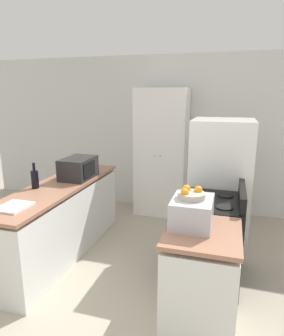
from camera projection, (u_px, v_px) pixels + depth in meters
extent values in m
cube|color=silver|center=(166.00, 134.00, 5.13)|extent=(7.00, 0.06, 2.60)
cube|color=silver|center=(61.00, 222.00, 3.73)|extent=(0.58, 2.21, 0.83)
cube|color=#9E6B51|center=(58.00, 186.00, 3.62)|extent=(0.60, 2.25, 0.04)
cube|color=silver|center=(200.00, 284.00, 2.51)|extent=(0.58, 0.69, 0.83)
cube|color=#9E6B51|center=(203.00, 233.00, 2.40)|extent=(0.60, 0.71, 0.04)
cube|color=white|center=(162.00, 153.00, 4.91)|extent=(0.82, 0.52, 2.06)
sphere|color=#B2B2B7|center=(155.00, 156.00, 4.67)|extent=(0.03, 0.03, 0.03)
sphere|color=#B2B2B7|center=(160.00, 156.00, 4.64)|extent=(0.03, 0.03, 0.03)
cube|color=black|center=(210.00, 240.00, 3.20)|extent=(0.64, 0.75, 0.90)
cube|color=black|center=(179.00, 245.00, 3.32)|extent=(0.02, 0.66, 0.50)
cube|color=black|center=(242.00, 195.00, 2.99)|extent=(0.06, 0.72, 0.16)
cylinder|color=black|center=(198.00, 204.00, 2.96)|extent=(0.17, 0.17, 0.01)
cylinder|color=black|center=(201.00, 193.00, 3.29)|extent=(0.17, 0.17, 0.01)
cylinder|color=black|center=(224.00, 207.00, 2.88)|extent=(0.17, 0.17, 0.01)
cylinder|color=black|center=(225.00, 195.00, 3.22)|extent=(0.17, 0.17, 0.01)
cube|color=white|center=(220.00, 185.00, 3.83)|extent=(0.74, 0.74, 1.67)
cylinder|color=gray|center=(188.00, 181.00, 3.72)|extent=(0.02, 0.02, 0.92)
cube|color=black|center=(78.00, 168.00, 3.87)|extent=(0.34, 0.50, 0.27)
cube|color=black|center=(89.00, 170.00, 3.79)|extent=(0.01, 0.31, 0.19)
cylinder|color=black|center=(35.00, 180.00, 3.47)|extent=(0.08, 0.08, 0.21)
cylinder|color=black|center=(34.00, 167.00, 3.43)|extent=(0.03, 0.03, 0.09)
cube|color=#B2B2B7|center=(192.00, 212.00, 2.48)|extent=(0.33, 0.42, 0.23)
cube|color=black|center=(172.00, 210.00, 2.53)|extent=(0.01, 0.29, 0.14)
cylinder|color=#B2A893|center=(191.00, 195.00, 2.46)|extent=(0.23, 0.23, 0.05)
sphere|color=orange|center=(198.00, 190.00, 2.48)|extent=(0.07, 0.07, 0.07)
sphere|color=orange|center=(186.00, 189.00, 2.51)|extent=(0.07, 0.07, 0.07)
sphere|color=orange|center=(185.00, 192.00, 2.42)|extent=(0.07, 0.07, 0.07)
cube|color=silver|center=(14.00, 207.00, 2.88)|extent=(0.27, 0.32, 0.02)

